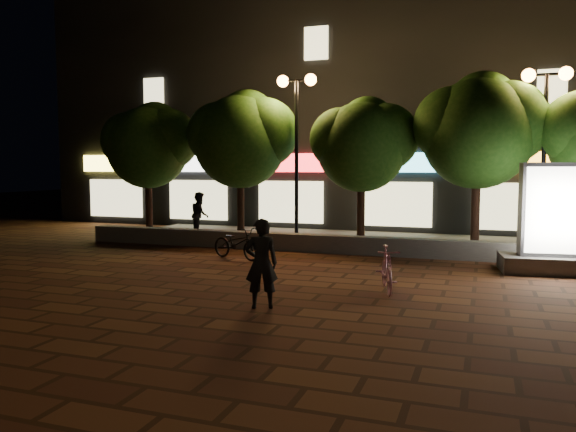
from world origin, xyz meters
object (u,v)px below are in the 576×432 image
at_px(scooter_pink, 387,269).
at_px(rider, 261,263).
at_px(tree_mid, 364,141).
at_px(tree_far_left, 150,142).
at_px(street_lamp_left, 297,115).
at_px(street_lamp_right, 546,112).
at_px(scooter_parked, 237,243).
at_px(pedestrian, 200,214).
at_px(tree_right, 480,127).
at_px(tree_left, 242,136).
at_px(ad_kiosk, 555,229).

height_order(scooter_pink, rider, rider).
bearing_deg(tree_mid, tree_far_left, 180.00).
bearing_deg(street_lamp_left, street_lamp_right, 0.00).
distance_m(tree_far_left, scooter_pink, 11.34).
height_order(scooter_parked, pedestrian, pedestrian).
xyz_separation_m(tree_mid, rider, (-0.11, -7.93, -2.44)).
bearing_deg(scooter_pink, rider, -148.61).
height_order(street_lamp_left, street_lamp_right, street_lamp_left).
bearing_deg(scooter_parked, street_lamp_left, 8.13).
relative_size(tree_mid, pedestrian, 2.96).
distance_m(tree_right, street_lamp_right, 1.70).
relative_size(tree_far_left, tree_right, 0.91).
xyz_separation_m(tree_mid, scooter_parked, (-2.67, -3.39, -2.79)).
relative_size(tree_mid, rider, 2.89).
bearing_deg(scooter_parked, rider, -131.31).
xyz_separation_m(tree_far_left, street_lamp_right, (12.45, -0.26, 0.60)).
xyz_separation_m(street_lamp_right, pedestrian, (-10.54, 0.27, -3.05)).
bearing_deg(scooter_parked, tree_left, 40.63).
height_order(street_lamp_right, rider, street_lamp_right).
height_order(tree_far_left, tree_mid, tree_far_left).
xyz_separation_m(street_lamp_left, pedestrian, (-3.54, 0.27, -3.19)).
distance_m(street_lamp_right, rider, 9.70).
height_order(tree_far_left, scooter_pink, tree_far_left).
bearing_deg(tree_far_left, scooter_pink, -32.82).
relative_size(tree_mid, street_lamp_left, 0.87).
distance_m(tree_right, street_lamp_left, 5.38).
xyz_separation_m(tree_left, scooter_pink, (5.72, -5.95, -3.00)).
xyz_separation_m(street_lamp_left, street_lamp_right, (7.00, 0.00, -0.13)).
xyz_separation_m(tree_far_left, scooter_pink, (9.22, -5.95, -2.85)).
bearing_deg(street_lamp_right, tree_mid, 176.96).
xyz_separation_m(tree_far_left, scooter_parked, (4.83, -3.39, -2.86)).
relative_size(ad_kiosk, pedestrian, 1.67).
bearing_deg(scooter_parked, street_lamp_right, -48.39).
bearing_deg(rider, street_lamp_right, -148.53).
height_order(tree_mid, rider, tree_mid).
height_order(tree_far_left, tree_right, tree_right).
bearing_deg(tree_left, street_lamp_left, -7.70).
relative_size(street_lamp_right, rider, 3.20).
distance_m(tree_far_left, tree_left, 3.51).
height_order(street_lamp_left, ad_kiosk, street_lamp_left).
xyz_separation_m(ad_kiosk, scooter_parked, (-7.70, -0.71, -0.59)).
bearing_deg(street_lamp_left, tree_right, 2.81).
bearing_deg(pedestrian, scooter_parked, -166.84).
distance_m(tree_right, scooter_parked, 7.55).
bearing_deg(tree_right, tree_far_left, -180.00).
xyz_separation_m(ad_kiosk, rider, (-5.14, -5.24, -0.24)).
xyz_separation_m(street_lamp_left, scooter_parked, (-0.62, -3.13, -3.60)).
relative_size(ad_kiosk, rider, 1.63).
bearing_deg(tree_mid, rider, -90.79).
relative_size(street_lamp_left, rider, 3.32).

